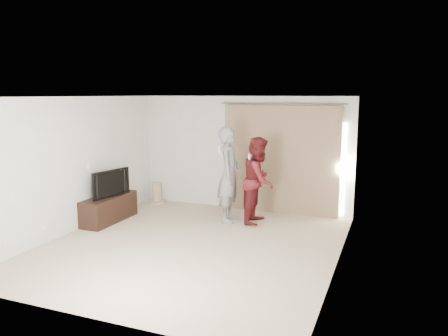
{
  "coord_description": "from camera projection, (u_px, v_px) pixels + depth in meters",
  "views": [
    {
      "loc": [
        3.23,
        -6.67,
        2.65
      ],
      "look_at": [
        0.14,
        1.2,
        1.21
      ],
      "focal_mm": 35.0,
      "sensor_mm": 36.0,
      "label": 1
    }
  ],
  "objects": [
    {
      "name": "floor",
      "position": [
        192.0,
        245.0,
        7.73
      ],
      "size": [
        5.5,
        5.5,
        0.0
      ],
      "primitive_type": "plane",
      "color": "#C0AA90",
      "rests_on": "ground"
    },
    {
      "name": "wall_back",
      "position": [
        243.0,
        153.0,
        10.03
      ],
      "size": [
        5.0,
        0.04,
        2.6
      ],
      "primitive_type": "cube",
      "color": "silver",
      "rests_on": "ground"
    },
    {
      "name": "wall_left",
      "position": [
        74.0,
        165.0,
        8.41
      ],
      "size": [
        0.04,
        5.5,
        2.6
      ],
      "color": "silver",
      "rests_on": "ground"
    },
    {
      "name": "ceiling",
      "position": [
        190.0,
        97.0,
        7.29
      ],
      "size": [
        5.0,
        5.5,
        0.01
      ],
      "primitive_type": "cube",
      "color": "white",
      "rests_on": "wall_back"
    },
    {
      "name": "curtain",
      "position": [
        281.0,
        160.0,
        9.66
      ],
      "size": [
        2.8,
        0.11,
        2.46
      ],
      "color": "#9C7D5F",
      "rests_on": "ground"
    },
    {
      "name": "tv_console",
      "position": [
        109.0,
        209.0,
        9.15
      ],
      "size": [
        0.49,
        1.4,
        0.54
      ],
      "primitive_type": "cube",
      "color": "black",
      "rests_on": "ground"
    },
    {
      "name": "tv",
      "position": [
        108.0,
        183.0,
        9.06
      ],
      "size": [
        0.31,
        0.99,
        0.57
      ],
      "primitive_type": "imported",
      "rotation": [
        0.0,
        0.0,
        1.38
      ],
      "color": "black",
      "rests_on": "tv_console"
    },
    {
      "name": "scratching_post",
      "position": [
        157.0,
        195.0,
        10.65
      ],
      "size": [
        0.39,
        0.39,
        0.52
      ],
      "color": "tan",
      "rests_on": "ground"
    },
    {
      "name": "person_man",
      "position": [
        229.0,
        175.0,
        9.06
      ],
      "size": [
        0.57,
        0.78,
        1.98
      ],
      "color": "gray",
      "rests_on": "ground"
    },
    {
      "name": "person_woman",
      "position": [
        259.0,
        180.0,
        8.98
      ],
      "size": [
        0.69,
        0.88,
        1.78
      ],
      "color": "#5A161A",
      "rests_on": "ground"
    }
  ]
}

